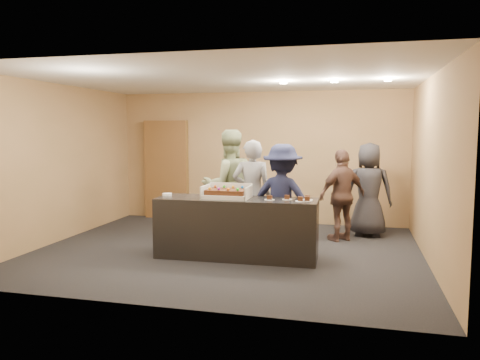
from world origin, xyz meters
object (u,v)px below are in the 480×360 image
(person_sage_man, at_px, (229,186))
(person_brown_extra, at_px, (342,195))
(sheet_cake, at_px, (227,192))
(person_navy_man, at_px, (282,199))
(storage_cabinet, at_px, (166,170))
(cake_box, at_px, (227,195))
(plate_stack, at_px, (167,194))
(person_server_grey, at_px, (252,194))
(serving_counter, at_px, (237,228))
(person_dark_suit, at_px, (369,190))

(person_sage_man, height_order, person_brown_extra, person_sage_man)
(sheet_cake, bearing_deg, person_navy_man, 32.17)
(storage_cabinet, height_order, person_sage_man, storage_cabinet)
(sheet_cake, distance_m, person_sage_man, 1.05)
(cake_box, bearing_deg, person_brown_extra, 41.82)
(plate_stack, height_order, person_sage_man, person_sage_man)
(person_server_grey, height_order, person_brown_extra, person_server_grey)
(serving_counter, distance_m, person_brown_extra, 2.15)
(person_navy_man, relative_size, person_dark_suit, 1.00)
(person_sage_man, bearing_deg, person_server_grey, 116.37)
(person_sage_man, distance_m, person_brown_extra, 1.96)
(plate_stack, height_order, person_brown_extra, person_brown_extra)
(cake_box, xyz_separation_m, plate_stack, (-0.97, -0.01, -0.03))
(cake_box, bearing_deg, person_server_grey, 71.95)
(person_server_grey, bearing_deg, cake_box, 62.50)
(cake_box, bearing_deg, sheet_cake, -90.93)
(cake_box, xyz_separation_m, person_dark_suit, (2.10, 1.97, -0.10))
(sheet_cake, distance_m, plate_stack, 0.97)
(plate_stack, height_order, person_server_grey, person_server_grey)
(person_dark_suit, bearing_deg, person_brown_extra, 48.95)
(person_navy_man, bearing_deg, person_sage_man, -19.72)
(serving_counter, relative_size, plate_stack, 16.37)
(cake_box, xyz_separation_m, person_server_grey, (0.23, 0.69, -0.07))
(serving_counter, xyz_separation_m, sheet_cake, (-0.15, 0.00, 0.55))
(plate_stack, bearing_deg, person_navy_man, 14.94)
(cake_box, height_order, person_sage_man, person_sage_man)
(person_server_grey, xyz_separation_m, person_navy_man, (0.54, -0.24, -0.03))
(storage_cabinet, height_order, person_navy_man, storage_cabinet)
(storage_cabinet, xyz_separation_m, sheet_cake, (2.14, -2.77, -0.06))
(sheet_cake, height_order, person_navy_man, person_navy_man)
(serving_counter, distance_m, sheet_cake, 0.57)
(serving_counter, bearing_deg, person_server_grey, 82.61)
(serving_counter, xyz_separation_m, person_sage_man, (-0.40, 1.02, 0.51))
(serving_counter, xyz_separation_m, person_server_grey, (0.07, 0.72, 0.43))
(storage_cabinet, distance_m, person_sage_man, 2.58)
(person_server_grey, bearing_deg, person_dark_suit, -155.31)
(sheet_cake, height_order, person_sage_man, person_sage_man)
(person_sage_man, bearing_deg, sheet_cake, 72.31)
(person_navy_man, bearing_deg, serving_counter, 46.46)
(cake_box, bearing_deg, plate_stack, -179.61)
(storage_cabinet, bearing_deg, person_brown_extra, -18.55)
(person_sage_man, bearing_deg, person_brown_extra, 162.80)
(plate_stack, xyz_separation_m, person_dark_suit, (3.07, 1.97, -0.07))
(person_brown_extra, bearing_deg, cake_box, 1.46)
(person_dark_suit, bearing_deg, sheet_cake, 45.06)
(person_brown_extra, xyz_separation_m, person_dark_suit, (0.45, 0.49, 0.05))
(person_server_grey, distance_m, person_navy_man, 0.59)
(person_server_grey, relative_size, person_sage_man, 0.91)
(storage_cabinet, bearing_deg, cake_box, -52.11)
(sheet_cake, xyz_separation_m, person_server_grey, (0.23, 0.72, -0.12))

